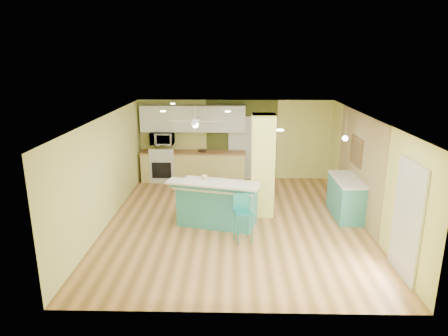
{
  "coord_description": "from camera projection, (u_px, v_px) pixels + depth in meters",
  "views": [
    {
      "loc": [
        -0.07,
        -8.8,
        3.83
      ],
      "look_at": [
        -0.28,
        0.4,
        1.21
      ],
      "focal_mm": 32.0,
      "sensor_mm": 36.0,
      "label": 1
    }
  ],
  "objects": [
    {
      "name": "pendant_lamp",
      "position": [
        345.0,
        138.0,
        9.66
      ],
      "size": [
        0.14,
        0.14,
        0.69
      ],
      "color": "white",
      "rests_on": "ceiling"
    },
    {
      "name": "wall_right",
      "position": [
        367.0,
        172.0,
        9.1
      ],
      "size": [
        0.01,
        7.0,
        2.5
      ],
      "primitive_type": "cube",
      "color": "#DDDD76",
      "rests_on": "floor"
    },
    {
      "name": "wall_decor",
      "position": [
        356.0,
        151.0,
        9.79
      ],
      "size": [
        0.03,
        0.9,
        0.7
      ],
      "primitive_type": "cube",
      "color": "brown",
      "rests_on": "wood_panel"
    },
    {
      "name": "ceiling_fan",
      "position": [
        195.0,
        121.0,
        10.89
      ],
      "size": [
        1.41,
        1.41,
        0.61
      ],
      "color": "white",
      "rests_on": "ceiling"
    },
    {
      "name": "olive_accent",
      "position": [
        242.0,
        140.0,
        12.52
      ],
      "size": [
        2.2,
        0.02,
        2.5
      ],
      "primitive_type": "cube",
      "color": "#474E1F",
      "rests_on": "floor"
    },
    {
      "name": "column",
      "position": [
        263.0,
        166.0,
        9.64
      ],
      "size": [
        0.55,
        0.55,
        2.5
      ],
      "primitive_type": "cube",
      "color": "#DBE068",
      "rests_on": "floor"
    },
    {
      "name": "wall_back",
      "position": [
        235.0,
        140.0,
        12.54
      ],
      "size": [
        6.0,
        0.01,
        2.5
      ],
      "primitive_type": "cube",
      "color": "#DDDD76",
      "rests_on": "floor"
    },
    {
      "name": "microwave",
      "position": [
        162.0,
        138.0,
        12.27
      ],
      "size": [
        0.7,
        0.48,
        0.39
      ],
      "primitive_type": "imported",
      "color": "white",
      "rests_on": "wall_back"
    },
    {
      "name": "bar_stool",
      "position": [
        242.0,
        210.0,
        8.35
      ],
      "size": [
        0.43,
        0.43,
        1.04
      ],
      "rotation": [
        0.0,
        0.0,
        0.29
      ],
      "color": "teal",
      "rests_on": "floor"
    },
    {
      "name": "upper_cabinets",
      "position": [
        193.0,
        119.0,
        12.2
      ],
      "size": [
        3.2,
        0.34,
        0.8
      ],
      "primitive_type": "cube",
      "color": "white",
      "rests_on": "wall_back"
    },
    {
      "name": "kitchen_run",
      "position": [
        194.0,
        166.0,
        12.49
      ],
      "size": [
        3.25,
        0.63,
        0.94
      ],
      "color": "#D7CB70",
      "rests_on": "floor"
    },
    {
      "name": "french_door",
      "position": [
        407.0,
        220.0,
        6.95
      ],
      "size": [
        0.04,
        1.08,
        2.1
      ],
      "primitive_type": "cube",
      "color": "silver",
      "rests_on": "floor"
    },
    {
      "name": "wall_left",
      "position": [
        106.0,
        170.0,
        9.23
      ],
      "size": [
        0.01,
        7.0,
        2.5
      ],
      "primitive_type": "cube",
      "color": "#DDDD76",
      "rests_on": "floor"
    },
    {
      "name": "fruit_bowl",
      "position": [
        202.0,
        151.0,
        12.3
      ],
      "size": [
        0.34,
        0.34,
        0.07
      ],
      "primitive_type": "imported",
      "rotation": [
        0.0,
        0.0,
        -0.35
      ],
      "color": "#382616",
      "rests_on": "kitchen_run"
    },
    {
      "name": "stove",
      "position": [
        163.0,
        166.0,
        12.5
      ],
      "size": [
        0.76,
        0.66,
        1.08
      ],
      "color": "silver",
      "rests_on": "floor"
    },
    {
      "name": "side_counter",
      "position": [
        346.0,
        197.0,
        9.74
      ],
      "size": [
        0.63,
        1.48,
        0.95
      ],
      "color": "teal",
      "rests_on": "floor"
    },
    {
      "name": "peninsula",
      "position": [
        217.0,
        203.0,
        9.27
      ],
      "size": [
        2.16,
        1.54,
        1.11
      ],
      "rotation": [
        0.0,
        0.0,
        -0.25
      ],
      "color": "teal",
      "rests_on": "floor"
    },
    {
      "name": "ceiling",
      "position": [
        236.0,
        117.0,
        8.83
      ],
      "size": [
        6.0,
        7.0,
        0.01
      ],
      "primitive_type": "cube",
      "color": "white",
      "rests_on": "wall_back"
    },
    {
      "name": "wood_panel",
      "position": [
        359.0,
        165.0,
        9.68
      ],
      "size": [
        0.02,
        3.4,
        2.5
      ],
      "primitive_type": "cube",
      "color": "#998257",
      "rests_on": "floor"
    },
    {
      "name": "floor",
      "position": [
        235.0,
        222.0,
        9.51
      ],
      "size": [
        6.0,
        7.0,
        0.01
      ],
      "primitive_type": "cube",
      "color": "brown",
      "rests_on": "ground"
    },
    {
      "name": "interior_door",
      "position": [
        241.0,
        148.0,
        12.56
      ],
      "size": [
        0.82,
        0.05,
        2.0
      ],
      "primitive_type": "cube",
      "color": "silver",
      "rests_on": "floor"
    },
    {
      "name": "wall_front",
      "position": [
        237.0,
        239.0,
        5.8
      ],
      "size": [
        6.0,
        0.01,
        2.5
      ],
      "primitive_type": "cube",
      "color": "#DDDD76",
      "rests_on": "floor"
    },
    {
      "name": "canister",
      "position": [
        204.0,
        179.0,
        9.27
      ],
      "size": [
        0.14,
        0.14,
        0.17
      ],
      "primitive_type": "cylinder",
      "color": "yellow",
      "rests_on": "peninsula"
    }
  ]
}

